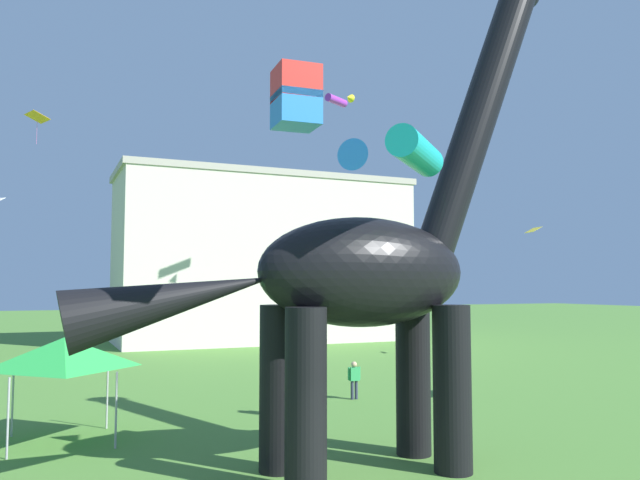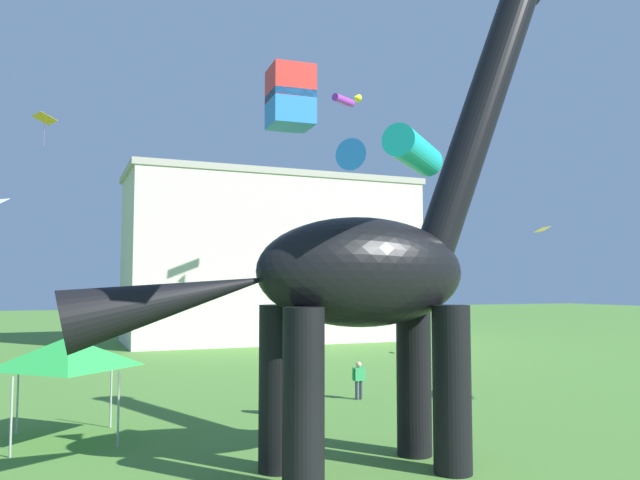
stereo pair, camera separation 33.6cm
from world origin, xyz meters
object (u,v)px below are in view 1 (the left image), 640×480
kite_mid_left (37,117)px  kite_near_low (296,97)px  kite_trailing (339,100)px  dinosaur_sculpture (362,272)px  kite_mid_center (533,230)px  person_watching_child (289,386)px  kite_far_right (403,153)px  festival_canopy_tent (64,353)px  person_photographer (354,376)px

kite_mid_left → kite_near_low: 20.12m
kite_trailing → kite_near_low: bearing=-117.0°
dinosaur_sculpture → kite_mid_center: 26.00m
kite_mid_center → kite_near_low: (-23.21, -19.41, 0.01)m
person_watching_child → kite_far_right: 10.66m
dinosaur_sculpture → kite_trailing: kite_trailing is taller
person_watching_child → kite_mid_center: bearing=13.2°
kite_mid_left → festival_canopy_tent: bearing=-83.7°
kite_mid_center → person_watching_child: bearing=-154.5°
person_watching_child → festival_canopy_tent: festival_canopy_tent is taller
person_photographer → kite_far_right: (-4.01, -10.53, 6.61)m
kite_mid_center → kite_trailing: (-10.90, 4.74, 8.11)m
kite_far_right → kite_mid_left: size_ratio=1.95×
dinosaur_sculpture → festival_canopy_tent: dinosaur_sculpture is taller
festival_canopy_tent → kite_trailing: size_ratio=1.72×
kite_far_right → kite_near_low: (-3.28, -1.67, 0.43)m
kite_trailing → kite_near_low: kite_trailing is taller
person_photographer → kite_mid_center: bearing=50.9°
person_photographer → person_watching_child: person_watching_child is taller
festival_canopy_tent → kite_trailing: bearing=43.0°
kite_trailing → kite_far_right: 25.69m
kite_mid_center → kite_near_low: kite_near_low is taller
person_watching_child → kite_far_right: size_ratio=0.64×
kite_mid_center → kite_far_right: size_ratio=0.40×
kite_trailing → person_watching_child: bearing=-121.5°
festival_canopy_tent → kite_mid_left: 13.58m
person_photographer → kite_trailing: bearing=93.7°
dinosaur_sculpture → person_watching_child: size_ratio=7.89×
kite_trailing → kite_far_right: (-9.04, -22.48, -8.53)m
dinosaur_sculpture → person_watching_child: dinosaur_sculpture is taller
dinosaur_sculpture → kite_mid_center: dinosaur_sculpture is taller
kite_far_right → kite_near_low: bearing=-153.0°
person_watching_child → person_photographer: bearing=18.0°
kite_far_right → kite_mid_left: bearing=114.3°
dinosaur_sculpture → kite_mid_left: dinosaur_sculpture is taller
dinosaur_sculpture → kite_mid_center: bearing=15.1°
dinosaur_sculpture → kite_near_low: dinosaur_sculpture is taller
kite_mid_center → kite_near_low: size_ratio=0.96×
person_photographer → kite_mid_center: (15.92, 7.21, 7.03)m
person_watching_child → kite_trailing: size_ratio=0.93×
kite_mid_center → kite_near_low: 30.26m
kite_trailing → dinosaur_sculpture: bearing=-113.9°
dinosaur_sculpture → person_watching_child: 7.85m
dinosaur_sculpture → person_photographer: (4.24, 8.91, -3.94)m
kite_mid_left → kite_near_low: size_ratio=1.23×
festival_canopy_tent → kite_far_right: 11.43m
dinosaur_sculpture → kite_far_right: 3.14m
kite_mid_left → kite_near_low: kite_mid_left is taller
dinosaur_sculpture → kite_near_low: bearing=-156.4°
person_watching_child → kite_trailing: 22.28m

